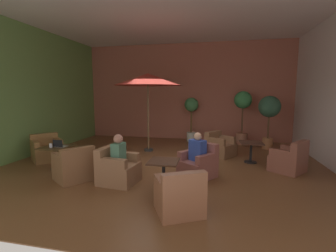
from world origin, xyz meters
TOP-DOWN VIEW (x-y plane):
  - ground_plane at (0.00, 0.00)m, footprint 9.08×8.12m
  - wall_back_brick at (0.00, 4.02)m, footprint 9.08×0.08m
  - wall_left_accent at (-4.50, 0.00)m, footprint 0.08×8.12m
  - ceiling_slab at (0.00, 0.00)m, footprint 9.08×8.12m
  - cafe_table_front_left at (-2.75, -1.08)m, footprint 0.77×0.77m
  - armchair_front_left_north at (-3.65, -0.37)m, footprint 1.09×1.10m
  - armchair_front_left_east at (-1.80, -1.73)m, footprint 1.06×1.06m
  - cafe_table_front_right at (2.45, 0.70)m, footprint 0.67×0.67m
  - armchair_front_right_north at (1.54, 1.32)m, footprint 1.07×1.05m
  - armchair_front_right_east at (3.33, 0.02)m, footprint 1.04×1.05m
  - cafe_table_mid_center at (0.38, -1.78)m, footprint 0.65×0.65m
  - armchair_mid_center_north at (0.90, -2.77)m, footprint 0.98×0.97m
  - armchair_mid_center_east at (1.05, -0.87)m, footprint 1.02×1.03m
  - armchair_mid_center_south at (-0.73, -1.66)m, footprint 0.87×0.84m
  - patio_umbrella_tall_red at (-0.94, 1.44)m, footprint 2.32×2.32m
  - potted_tree_left_corner at (2.40, 3.36)m, footprint 0.69×0.69m
  - potted_tree_mid_left at (3.26, 2.65)m, footprint 0.77×0.77m
  - potted_tree_mid_right at (0.33, 3.52)m, footprint 0.59×0.59m
  - patron_blue_shirt at (1.02, -0.90)m, footprint 0.45×0.42m
  - patron_by_window at (-0.69, -1.67)m, footprint 0.25×0.35m
  - iced_drink_cup at (-2.83, -1.19)m, footprint 0.08×0.08m
  - open_laptop at (-2.65, -1.08)m, footprint 0.33×0.25m

SIDE VIEW (x-z plane):
  - ground_plane at x=0.00m, z-range -0.02..0.00m
  - armchair_front_right_north at x=1.54m, z-range -0.09..0.68m
  - armchair_mid_center_north at x=0.90m, z-range -0.10..0.70m
  - armchair_front_left_north at x=-3.65m, z-range -0.09..0.70m
  - armchair_mid_center_east at x=1.05m, z-range -0.11..0.72m
  - armchair_front_right_east at x=3.33m, z-range -0.11..0.73m
  - armchair_front_left_east at x=-1.80m, z-range -0.10..0.73m
  - armchair_mid_center_south at x=-0.73m, z-range -0.09..0.72m
  - cafe_table_front_right at x=2.45m, z-range 0.15..0.77m
  - cafe_table_mid_center at x=0.38m, z-range 0.16..0.78m
  - cafe_table_front_left at x=-2.75m, z-range 0.19..0.80m
  - open_laptop at x=-2.65m, z-range 0.57..0.77m
  - iced_drink_cup at x=-2.83m, z-range 0.62..0.73m
  - patron_blue_shirt at x=1.02m, z-range 0.37..1.06m
  - patron_by_window at x=-0.69m, z-range 0.42..1.10m
  - potted_tree_mid_right at x=0.33m, z-range 0.35..2.22m
  - potted_tree_mid_left at x=3.26m, z-range 0.44..2.39m
  - potted_tree_left_corner at x=2.40m, z-range 0.38..2.51m
  - wall_back_brick at x=0.00m, z-range 0.00..4.19m
  - wall_left_accent at x=-4.50m, z-range 0.00..4.19m
  - patio_umbrella_tall_red at x=-0.94m, z-range 1.14..3.86m
  - ceiling_slab at x=0.00m, z-range 4.19..4.25m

